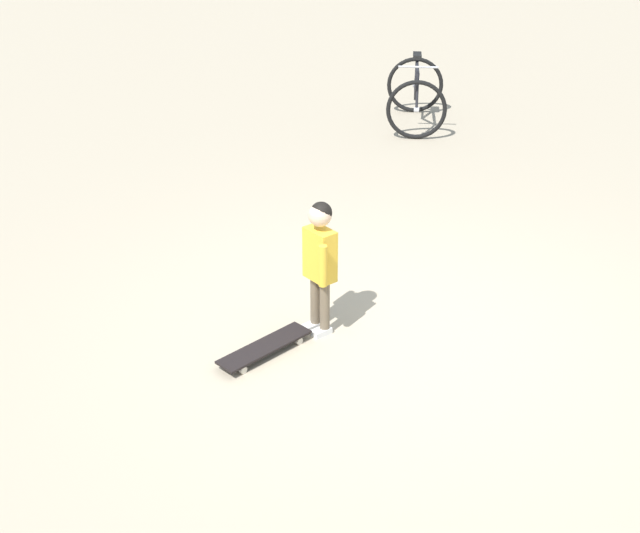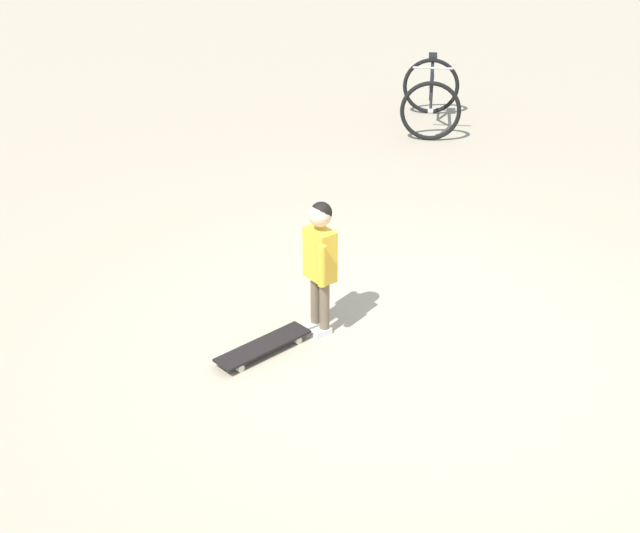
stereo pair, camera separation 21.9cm
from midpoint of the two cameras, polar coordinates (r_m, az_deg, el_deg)
ground_plane at (r=6.90m, az=5.92°, el=-4.48°), size 50.00×50.00×0.00m
child_person at (r=6.64m, az=0.94°, el=0.80°), size 0.36×0.28×1.06m
skateboard at (r=6.66m, az=-2.64°, el=-5.01°), size 0.78×0.51×0.07m
bicycle_near at (r=11.30m, az=7.52°, el=10.54°), size 1.22×0.96×0.85m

